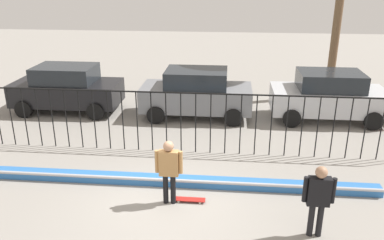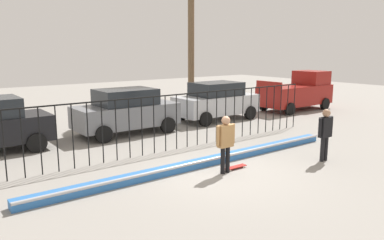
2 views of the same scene
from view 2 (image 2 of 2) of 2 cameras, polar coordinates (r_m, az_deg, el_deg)
The scene contains 9 objects.
ground_plane at distance 11.07m, azimuth 4.51°, elevation -8.00°, with size 60.00×60.00×0.00m, color gray.
bowl_coping_ledge at distance 11.65m, azimuth 1.77°, elevation -6.39°, with size 11.00×0.40×0.27m.
perimeter_fence at distance 13.08m, azimuth -4.06°, elevation 0.39°, with size 14.04×0.04×1.99m.
skateboarder at distance 10.80m, azimuth 5.10°, elevation -2.91°, with size 0.68×0.25×1.68m.
skateboard at distance 11.45m, azimuth 6.55°, elevation -7.08°, with size 0.80×0.20×0.07m.
camera_operator at distance 12.67m, azimuth 19.52°, elevation -1.44°, with size 0.68×0.26×1.68m.
parked_car_gray at distance 16.08m, azimuth -9.94°, elevation 1.36°, with size 4.30×2.12×1.90m.
parked_car_silver at distance 19.00m, azimuth 3.69°, elevation 2.93°, with size 4.30×2.12×1.90m.
pickup_truck at distance 23.00m, azimuth 15.70°, elevation 4.08°, with size 4.70×2.12×2.24m.
Camera 2 is at (-6.96, -7.84, 3.55)m, focal length 35.25 mm.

